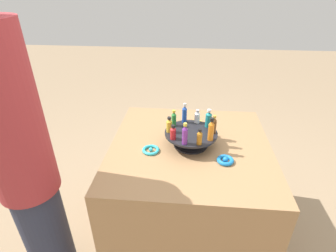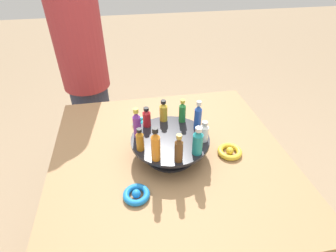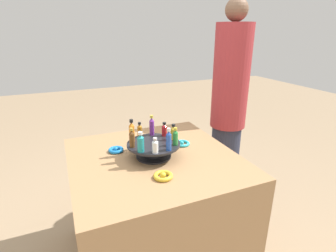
{
  "view_description": "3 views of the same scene",
  "coord_description": "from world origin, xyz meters",
  "px_view_note": "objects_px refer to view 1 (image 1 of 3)",
  "views": [
    {
      "loc": [
        1.39,
        -0.02,
        1.71
      ],
      "look_at": [
        0.07,
        -0.14,
        0.96
      ],
      "focal_mm": 28.0,
      "sensor_mm": 36.0,
      "label": 1
    },
    {
      "loc": [
        0.16,
        0.83,
        1.56
      ],
      "look_at": [
        0.01,
        -0.01,
        0.94
      ],
      "focal_mm": 28.0,
      "sensor_mm": 36.0,
      "label": 2
    },
    {
      "loc": [
        -1.38,
        0.48,
        1.53
      ],
      "look_at": [
        0.06,
        -0.12,
        0.96
      ],
      "focal_mm": 28.0,
      "sensor_mm": 36.0,
      "label": 3
    }
  ],
  "objects_px": {
    "display_stand": "(191,137)",
    "bottle_purple": "(185,134)",
    "bottle_clear": "(197,117)",
    "ribbon_bow_blue": "(225,160)",
    "bottle_amber": "(200,137)",
    "bottle_gold": "(169,125)",
    "person_figure": "(24,166)",
    "ribbon_bow_gold": "(197,124)",
    "bottle_teal": "(208,119)",
    "ribbon_bow_teal": "(151,150)",
    "bottle_red": "(173,133)",
    "bottle_green": "(174,119)",
    "bottle_orange": "(211,130)",
    "bottle_blue": "(184,114)",
    "bottle_brown": "(214,125)"
  },
  "relations": [
    {
      "from": "bottle_orange",
      "to": "bottle_blue",
      "type": "distance_m",
      "value": 0.26
    },
    {
      "from": "display_stand",
      "to": "bottle_orange",
      "type": "relative_size",
      "value": 2.27
    },
    {
      "from": "bottle_purple",
      "to": "bottle_teal",
      "type": "xyz_separation_m",
      "value": [
        -0.21,
        0.14,
        -0.01
      ]
    },
    {
      "from": "bottle_gold",
      "to": "bottle_amber",
      "type": "relative_size",
      "value": 1.03
    },
    {
      "from": "bottle_red",
      "to": "ribbon_bow_blue",
      "type": "xyz_separation_m",
      "value": [
        0.08,
        0.31,
        -0.12
      ]
    },
    {
      "from": "display_stand",
      "to": "bottle_gold",
      "type": "height_order",
      "value": "bottle_gold"
    },
    {
      "from": "display_stand",
      "to": "person_figure",
      "type": "relative_size",
      "value": 0.18
    },
    {
      "from": "bottle_teal",
      "to": "ribbon_bow_blue",
      "type": "xyz_separation_m",
      "value": [
        0.24,
        0.09,
        -0.13
      ]
    },
    {
      "from": "bottle_teal",
      "to": "bottle_green",
      "type": "bearing_deg",
      "value": -87.56
    },
    {
      "from": "bottle_purple",
      "to": "person_figure",
      "type": "xyz_separation_m",
      "value": [
        0.28,
        -0.8,
        -0.05
      ]
    },
    {
      "from": "ribbon_bow_blue",
      "to": "bottle_amber",
      "type": "bearing_deg",
      "value": -102.6
    },
    {
      "from": "ribbon_bow_blue",
      "to": "bottle_green",
      "type": "bearing_deg",
      "value": -126.94
    },
    {
      "from": "display_stand",
      "to": "bottle_purple",
      "type": "height_order",
      "value": "bottle_purple"
    },
    {
      "from": "bottle_amber",
      "to": "person_figure",
      "type": "relative_size",
      "value": 0.06
    },
    {
      "from": "bottle_teal",
      "to": "bottle_green",
      "type": "distance_m",
      "value": 0.22
    },
    {
      "from": "display_stand",
      "to": "ribbon_bow_teal",
      "type": "bearing_deg",
      "value": -68.71
    },
    {
      "from": "display_stand",
      "to": "bottle_orange",
      "type": "height_order",
      "value": "bottle_orange"
    },
    {
      "from": "bottle_gold",
      "to": "person_figure",
      "type": "relative_size",
      "value": 0.06
    },
    {
      "from": "bottle_brown",
      "to": "bottle_blue",
      "type": "distance_m",
      "value": 0.22
    },
    {
      "from": "display_stand",
      "to": "bottle_orange",
      "type": "bearing_deg",
      "value": 56.44
    },
    {
      "from": "bottle_gold",
      "to": "bottle_teal",
      "type": "xyz_separation_m",
      "value": [
        -0.09,
        0.24,
        0.01
      ]
    },
    {
      "from": "ribbon_bow_gold",
      "to": "bottle_teal",
      "type": "bearing_deg",
      "value": 21.43
    },
    {
      "from": "bottle_green",
      "to": "bottle_brown",
      "type": "bearing_deg",
      "value": 74.44
    },
    {
      "from": "person_figure",
      "to": "bottle_amber",
      "type": "bearing_deg",
      "value": -8.33
    },
    {
      "from": "bottle_brown",
      "to": "bottle_teal",
      "type": "relative_size",
      "value": 1.0
    },
    {
      "from": "display_stand",
      "to": "bottle_red",
      "type": "height_order",
      "value": "bottle_red"
    },
    {
      "from": "bottle_gold",
      "to": "bottle_green",
      "type": "xyz_separation_m",
      "value": [
        -0.08,
        0.02,
        0.0
      ]
    },
    {
      "from": "bottle_brown",
      "to": "ribbon_bow_gold",
      "type": "relative_size",
      "value": 1.14
    },
    {
      "from": "bottle_clear",
      "to": "ribbon_bow_teal",
      "type": "bearing_deg",
      "value": -50.99
    },
    {
      "from": "bottle_orange",
      "to": "bottle_blue",
      "type": "height_order",
      "value": "bottle_orange"
    },
    {
      "from": "bottle_teal",
      "to": "bottle_blue",
      "type": "xyz_separation_m",
      "value": [
        -0.04,
        -0.15,
        0.01
      ]
    },
    {
      "from": "bottle_purple",
      "to": "bottle_green",
      "type": "bearing_deg",
      "value": -159.56
    },
    {
      "from": "bottle_purple",
      "to": "bottle_teal",
      "type": "height_order",
      "value": "bottle_purple"
    },
    {
      "from": "bottle_red",
      "to": "bottle_brown",
      "type": "distance_m",
      "value": 0.26
    },
    {
      "from": "display_stand",
      "to": "bottle_purple",
      "type": "xyz_separation_m",
      "value": [
        0.13,
        -0.04,
        0.1
      ]
    },
    {
      "from": "ribbon_bow_gold",
      "to": "ribbon_bow_blue",
      "type": "distance_m",
      "value": 0.44
    },
    {
      "from": "bottle_red",
      "to": "bottle_amber",
      "type": "bearing_deg",
      "value": 74.44
    },
    {
      "from": "bottle_red",
      "to": "bottle_green",
      "type": "relative_size",
      "value": 0.84
    },
    {
      "from": "bottle_blue",
      "to": "bottle_gold",
      "type": "bearing_deg",
      "value": -33.56
    },
    {
      "from": "bottle_orange",
      "to": "bottle_green",
      "type": "relative_size",
      "value": 1.31
    },
    {
      "from": "display_stand",
      "to": "bottle_teal",
      "type": "bearing_deg",
      "value": 128.44
    },
    {
      "from": "bottle_gold",
      "to": "bottle_purple",
      "type": "height_order",
      "value": "bottle_purple"
    },
    {
      "from": "bottle_purple",
      "to": "person_figure",
      "type": "bearing_deg",
      "value": -70.5
    },
    {
      "from": "display_stand",
      "to": "bottle_clear",
      "type": "bearing_deg",
      "value": 164.44
    },
    {
      "from": "bottle_amber",
      "to": "ribbon_bow_gold",
      "type": "distance_m",
      "value": 0.4
    },
    {
      "from": "bottle_blue",
      "to": "ribbon_bow_blue",
      "type": "height_order",
      "value": "bottle_blue"
    },
    {
      "from": "bottle_teal",
      "to": "ribbon_bow_teal",
      "type": "relative_size",
      "value": 1.15
    },
    {
      "from": "display_stand",
      "to": "bottle_gold",
      "type": "distance_m",
      "value": 0.16
    },
    {
      "from": "bottle_blue",
      "to": "person_figure",
      "type": "distance_m",
      "value": 0.95
    },
    {
      "from": "bottle_orange",
      "to": "person_figure",
      "type": "height_order",
      "value": "person_figure"
    }
  ]
}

